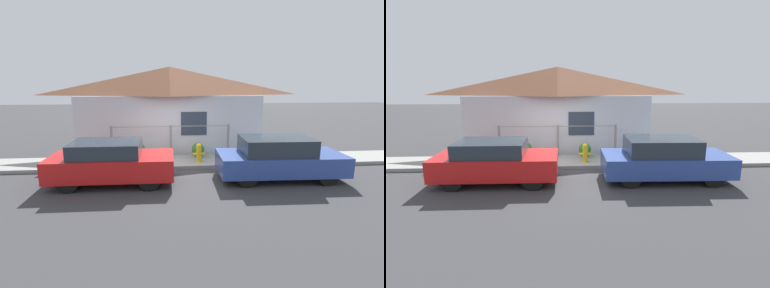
% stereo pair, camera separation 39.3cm
% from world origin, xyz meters
% --- Properties ---
extents(ground_plane, '(60.00, 60.00, 0.00)m').
position_xyz_m(ground_plane, '(0.00, 0.00, 0.00)').
color(ground_plane, '#38383A').
extents(sidewalk, '(24.00, 1.71, 0.13)m').
position_xyz_m(sidewalk, '(0.00, 0.85, 0.07)').
color(sidewalk, gray).
rests_on(sidewalk, ground_plane).
extents(house, '(8.40, 2.23, 3.82)m').
position_xyz_m(house, '(0.00, 3.02, 3.01)').
color(house, silver).
rests_on(house, ground_plane).
extents(fence, '(4.90, 0.10, 1.30)m').
position_xyz_m(fence, '(0.00, 1.56, 0.84)').
color(fence, gray).
rests_on(fence, sidewalk).
extents(car_left, '(3.88, 1.76, 1.37)m').
position_xyz_m(car_left, '(-1.95, -1.26, 0.70)').
color(car_left, red).
rests_on(car_left, ground_plane).
extents(car_right, '(4.16, 1.88, 1.41)m').
position_xyz_m(car_right, '(3.53, -1.26, 0.71)').
color(car_right, '#2D4793').
rests_on(car_right, ground_plane).
extents(fire_hydrant, '(0.46, 0.21, 0.74)m').
position_xyz_m(fire_hydrant, '(1.05, 0.51, 0.52)').
color(fire_hydrant, yellow).
rests_on(fire_hydrant, sidewalk).
extents(potted_plant_near_hydrant, '(0.51, 0.51, 0.59)m').
position_xyz_m(potted_plant_near_hydrant, '(1.10, 1.24, 0.45)').
color(potted_plant_near_hydrant, slate).
rests_on(potted_plant_near_hydrant, sidewalk).
extents(potted_plant_by_fence, '(0.50, 0.50, 0.61)m').
position_xyz_m(potted_plant_by_fence, '(-1.32, 1.42, 0.47)').
color(potted_plant_by_fence, brown).
rests_on(potted_plant_by_fence, sidewalk).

